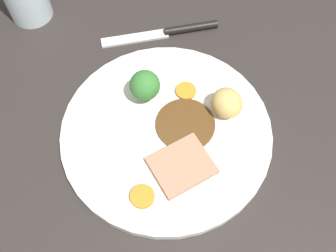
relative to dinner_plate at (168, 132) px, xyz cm
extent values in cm
cube|color=#2B2623|center=(-1.02, 2.28, -2.50)|extent=(120.00, 84.00, 3.60)
cylinder|color=white|center=(0.00, 0.00, 0.00)|extent=(28.11, 28.11, 1.40)
cylinder|color=#563819|center=(0.48, -2.61, 0.85)|extent=(7.98, 7.98, 0.30)
cube|color=tan|center=(-5.46, -1.38, 1.10)|extent=(8.61, 9.15, 0.80)
ellipsoid|color=#D8B260|center=(2.12, -8.25, 2.64)|extent=(5.79, 5.67, 3.88)
cylinder|color=orange|center=(-8.92, 3.82, 1.02)|extent=(2.99, 2.99, 0.64)
cylinder|color=orange|center=(5.70, -3.35, 0.94)|extent=(2.88, 2.88, 0.48)
cylinder|color=#8CB766|center=(5.40, 2.44, 1.43)|extent=(1.31, 1.31, 1.46)
sphere|color=#387A33|center=(5.40, 2.44, 3.60)|extent=(4.12, 4.12, 4.12)
cylinder|color=black|center=(18.14, -5.81, -0.10)|extent=(2.01, 8.58, 1.20)
cube|color=silver|center=(17.27, 3.15, -0.50)|extent=(2.71, 10.62, 0.40)
camera|label=1|loc=(-23.83, 2.52, 45.77)|focal=41.18mm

